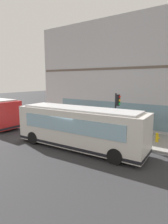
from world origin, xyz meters
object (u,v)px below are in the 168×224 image
Objects in this scene: fire_hydrant at (157,137)px; pedestrian_walking_along_curb at (151,124)px; traffic_light_near_corner at (117,108)px; pedestrian_by_light_pole at (100,119)px; city_bus_nearside at (79,128)px.

pedestrian_walking_along_curb is (1.51, 0.98, 0.68)m from fire_hydrant.
pedestrian_by_light_pole is (2.08, 2.83, -1.63)m from traffic_light_near_corner.
city_bus_nearside is 6.43m from fire_hydrant.
city_bus_nearside reaches higher than fire_hydrant.
city_bus_nearside is 5.64× the size of pedestrian_walking_along_curb.
pedestrian_walking_along_curb is (5.95, -3.55, -0.36)m from city_bus_nearside.
pedestrian_walking_along_curb is 1.00× the size of pedestrian_by_light_pole.
pedestrian_walking_along_curb is at bearing -30.80° from city_bus_nearside.
pedestrian_by_light_pole is at bearing 13.58° from city_bus_nearside.
city_bus_nearside reaches higher than pedestrian_by_light_pole.
traffic_light_near_corner is at bearing 114.32° from fire_hydrant.
fire_hydrant is 0.41× the size of pedestrian_by_light_pole.
pedestrian_walking_along_curb is 4.86m from pedestrian_by_light_pole.
pedestrian_by_light_pole reaches higher than pedestrian_walking_along_curb.
city_bus_nearside is at bearing 153.08° from traffic_light_near_corner.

